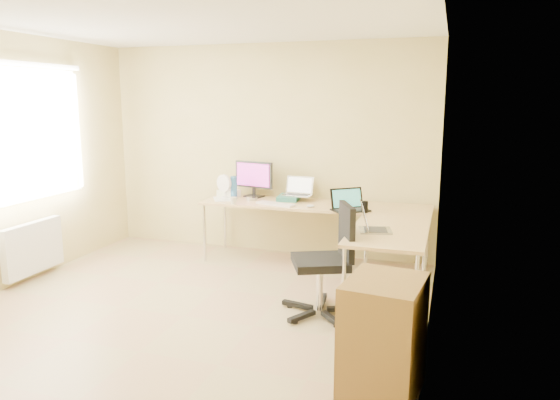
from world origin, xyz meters
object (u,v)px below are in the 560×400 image
(desk_main, at_px, (314,234))
(mug, at_px, (233,200))
(water_bottle, at_px, (234,188))
(laptop_black, at_px, (351,200))
(desk_fan, at_px, (225,187))
(cabinet, at_px, (383,339))
(office_chair, at_px, (320,261))
(keyboard, at_px, (276,204))
(laptop_return, at_px, (376,219))
(desk_return, at_px, (388,268))
(monitor, at_px, (254,179))
(laptop_center, at_px, (297,187))

(desk_main, distance_m, mug, 1.03)
(water_bottle, bearing_deg, laptop_black, -10.09)
(desk_main, xyz_separation_m, desk_fan, (-1.13, 0.00, 0.50))
(desk_main, distance_m, cabinet, 2.75)
(water_bottle, height_order, cabinet, water_bottle)
(water_bottle, height_order, office_chair, office_chair)
(desk_main, xyz_separation_m, keyboard, (-0.41, -0.20, 0.38))
(keyboard, xyz_separation_m, cabinet, (1.53, -2.31, -0.38))
(water_bottle, distance_m, laptop_return, 2.17)
(laptop_black, xyz_separation_m, keyboard, (-0.88, 0.06, -0.11))
(desk_return, relative_size, laptop_return, 3.85)
(mug, bearing_deg, laptop_black, 1.45)
(monitor, height_order, laptop_black, monitor)
(desk_fan, bearing_deg, cabinet, -27.35)
(laptop_black, distance_m, cabinet, 2.39)
(desk_return, relative_size, keyboard, 2.78)
(cabinet, bearing_deg, laptop_black, 113.35)
(desk_return, bearing_deg, laptop_center, 136.88)
(laptop_center, height_order, desk_fan, laptop_center)
(mug, bearing_deg, desk_main, 18.40)
(laptop_black, bearing_deg, mug, 142.06)
(monitor, bearing_deg, desk_main, -1.07)
(desk_return, xyz_separation_m, laptop_black, (-0.50, 0.74, 0.49))
(desk_main, height_order, office_chair, office_chair)
(desk_fan, bearing_deg, keyboard, 4.87)
(desk_fan, relative_size, laptop_return, 0.80)
(monitor, bearing_deg, cabinet, -41.73)
(desk_return, height_order, desk_fan, desk_fan)
(laptop_black, xyz_separation_m, water_bottle, (-1.49, 0.26, 0.02))
(water_bottle, bearing_deg, keyboard, -18.64)
(cabinet, bearing_deg, mug, 139.53)
(laptop_center, distance_m, laptop_black, 0.83)
(mug, bearing_deg, desk_fan, 127.77)
(desk_return, height_order, cabinet, cabinet)
(laptop_center, bearing_deg, monitor, 179.16)
(keyboard, height_order, cabinet, cabinet)
(desk_main, height_order, desk_return, same)
(water_bottle, relative_size, office_chair, 0.27)
(laptop_center, distance_m, laptop_return, 1.66)
(desk_return, bearing_deg, laptop_return, -143.91)
(laptop_return, height_order, office_chair, office_chair)
(mug, height_order, desk_fan, desk_fan)
(laptop_black, distance_m, laptop_return, 0.91)
(desk_return, xyz_separation_m, desk_fan, (-2.10, 1.00, 0.50))
(laptop_center, bearing_deg, desk_main, -26.17)
(laptop_center, relative_size, mug, 4.06)
(laptop_black, bearing_deg, desk_main, 111.51)
(keyboard, height_order, laptop_return, laptop_return)
(office_chair, bearing_deg, laptop_return, 13.13)
(laptop_return, bearing_deg, water_bottle, 46.85)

